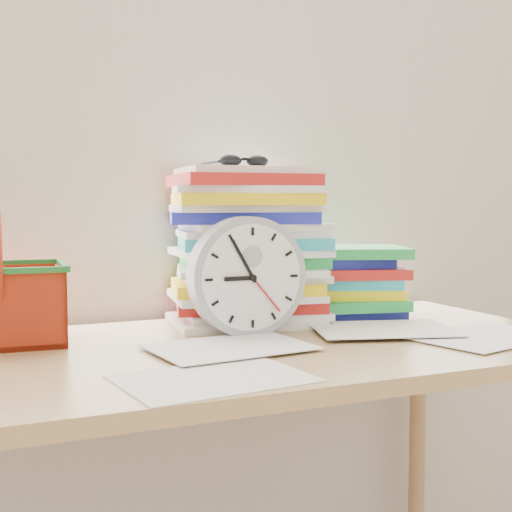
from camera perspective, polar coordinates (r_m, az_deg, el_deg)
name	(u,v)px	position (r m, az deg, el deg)	size (l,w,h in m)	color
curtain	(180,87)	(1.75, -6.11, 13.28)	(2.40, 0.01, 2.50)	silver
desk	(243,382)	(1.42, -1.05, -10.02)	(1.40, 0.70, 0.75)	#A5814D
paper_stack	(247,246)	(1.63, -0.69, 0.81)	(0.35, 0.29, 0.35)	white
clock	(247,276)	(1.47, -0.72, -1.64)	(0.25, 0.25, 0.05)	#9D9FA9
sunglasses	(244,161)	(1.60, -0.96, 7.64)	(0.13, 0.11, 0.03)	black
book_stack	(349,282)	(1.73, 7.48, -2.06)	(0.28, 0.22, 0.17)	white
scattered_papers	(243,341)	(1.40, -1.06, -6.82)	(1.26, 0.42, 0.02)	white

